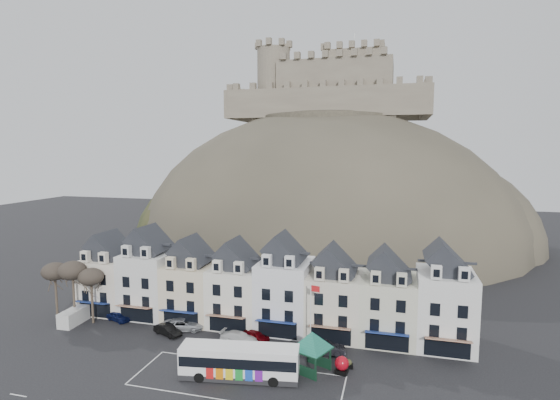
# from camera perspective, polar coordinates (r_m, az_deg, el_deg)

# --- Properties ---
(ground) EXTENTS (300.00, 300.00, 0.00)m
(ground) POSITION_cam_1_polar(r_m,az_deg,el_deg) (49.55, -8.44, -22.67)
(ground) COLOR black
(ground) RESTS_ON ground
(coach_bay_markings) EXTENTS (22.00, 7.50, 0.01)m
(coach_bay_markings) POSITION_cam_1_polar(r_m,az_deg,el_deg) (49.89, -5.55, -22.40)
(coach_bay_markings) COLOR silver
(coach_bay_markings) RESTS_ON ground
(townhouse_terrace) EXTENTS (54.40, 9.35, 11.80)m
(townhouse_terrace) POSITION_cam_1_polar(r_m,az_deg,el_deg) (61.15, -2.35, -11.37)
(townhouse_terrace) COLOR silver
(townhouse_terrace) RESTS_ON ground
(castle_hill) EXTENTS (100.00, 76.00, 68.00)m
(castle_hill) POSITION_cam_1_polar(r_m,az_deg,el_deg) (112.31, 6.31, -5.79)
(castle_hill) COLOR #3D3A2F
(castle_hill) RESTS_ON ground
(castle) EXTENTS (50.20, 22.20, 22.00)m
(castle) POSITION_cam_1_polar(r_m,az_deg,el_deg) (117.81, 6.72, 14.39)
(castle) COLOR #6A6051
(castle) RESTS_ON ground
(tree_left_far) EXTENTS (3.61, 3.61, 8.24)m
(tree_left_far) POSITION_cam_1_polar(r_m,az_deg,el_deg) (70.47, -27.34, -8.33)
(tree_left_far) COLOR #372B23
(tree_left_far) RESTS_ON ground
(tree_left_mid) EXTENTS (3.78, 3.78, 8.64)m
(tree_left_mid) POSITION_cam_1_polar(r_m,az_deg,el_deg) (68.44, -25.48, -8.37)
(tree_left_mid) COLOR #372B23
(tree_left_mid) RESTS_ON ground
(tree_left_near) EXTENTS (3.43, 3.43, 7.84)m
(tree_left_near) POSITION_cam_1_polar(r_m,az_deg,el_deg) (66.75, -23.46, -9.25)
(tree_left_near) COLOR #372B23
(tree_left_near) RESTS_ON ground
(bus) EXTENTS (12.88, 4.79, 3.55)m
(bus) POSITION_cam_1_polar(r_m,az_deg,el_deg) (49.44, -5.31, -20.12)
(bus) COLOR #262628
(bus) RESTS_ON ground
(bus_shelter) EXTENTS (6.55, 6.55, 4.53)m
(bus_shelter) POSITION_cam_1_polar(r_m,az_deg,el_deg) (49.97, 4.19, -17.83)
(bus_shelter) COLOR black
(bus_shelter) RESTS_ON ground
(red_buoy) EXTENTS (1.53, 1.53, 1.90)m
(red_buoy) POSITION_cam_1_polar(r_m,az_deg,el_deg) (51.01, 8.07, -20.52)
(red_buoy) COLOR black
(red_buoy) RESTS_ON ground
(flagpole) EXTENTS (1.19, 0.38, 8.45)m
(flagpole) POSITION_cam_1_polar(r_m,az_deg,el_deg) (53.89, 4.12, -14.44)
(flagpole) COLOR silver
(flagpole) RESTS_ON ground
(white_van) EXTENTS (2.14, 4.55, 2.04)m
(white_van) POSITION_cam_1_polar(r_m,az_deg,el_deg) (69.13, -25.35, -13.61)
(white_van) COLOR silver
(white_van) RESTS_ON ground
(planter_west) EXTENTS (0.96, 0.63, 0.90)m
(planter_west) POSITION_cam_1_polar(r_m,az_deg,el_deg) (52.45, 8.85, -20.38)
(planter_west) COLOR black
(planter_west) RESTS_ON ground
(planter_east) EXTENTS (1.06, 0.72, 1.03)m
(planter_east) POSITION_cam_1_polar(r_m,az_deg,el_deg) (52.30, 8.94, -20.39)
(planter_east) COLOR black
(planter_east) RESTS_ON ground
(car_navy) EXTENTS (4.25, 2.80, 1.34)m
(car_navy) POSITION_cam_1_polar(r_m,az_deg,el_deg) (67.94, -20.37, -14.05)
(car_navy) COLOR #0D1541
(car_navy) RESTS_ON ground
(car_black) EXTENTS (4.45, 2.94, 1.39)m
(car_black) POSITION_cam_1_polar(r_m,az_deg,el_deg) (61.30, -14.45, -16.13)
(car_black) COLOR black
(car_black) RESTS_ON ground
(car_silver) EXTENTS (5.97, 4.12, 1.54)m
(car_silver) POSITION_cam_1_polar(r_m,az_deg,el_deg) (62.34, -12.53, -15.60)
(car_silver) COLOR #ADB0B5
(car_silver) RESTS_ON ground
(car_white) EXTENTS (5.04, 2.41, 1.42)m
(car_white) POSITION_cam_1_polar(r_m,az_deg,el_deg) (57.60, -5.37, -17.46)
(car_white) COLOR silver
(car_white) RESTS_ON ground
(car_maroon) EXTENTS (4.03, 2.41, 1.29)m
(car_maroon) POSITION_cam_1_polar(r_m,az_deg,el_deg) (58.12, -3.23, -17.28)
(car_maroon) COLOR #520409
(car_maroon) RESTS_ON ground
(car_charcoal) EXTENTS (4.91, 2.37, 1.55)m
(car_charcoal) POSITION_cam_1_polar(r_m,az_deg,el_deg) (54.86, 5.96, -18.67)
(car_charcoal) COLOR black
(car_charcoal) RESTS_ON ground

